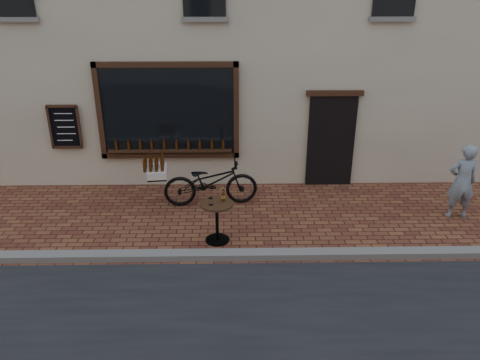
{
  "coord_description": "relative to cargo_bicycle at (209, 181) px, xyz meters",
  "views": [
    {
      "loc": [
        -0.44,
        -7.01,
        4.67
      ],
      "look_at": [
        -0.29,
        1.2,
        1.1
      ],
      "focal_mm": 35.0,
      "sensor_mm": 36.0,
      "label": 1
    }
  ],
  "objects": [
    {
      "name": "kerb",
      "position": [
        0.96,
        -2.2,
        -0.49
      ],
      "size": [
        90.0,
        0.25,
        0.12
      ],
      "primitive_type": "cube",
      "color": "slate",
      "rests_on": "ground"
    },
    {
      "name": "bistro_table",
      "position": [
        0.23,
        -1.59,
        0.02
      ],
      "size": [
        0.63,
        0.63,
        1.08
      ],
      "color": "black",
      "rests_on": "ground"
    },
    {
      "name": "pedestrian",
      "position": [
        5.24,
        -0.7,
        0.26
      ],
      "size": [
        0.61,
        0.41,
        1.62
      ],
      "primitive_type": "imported",
      "rotation": [
        0.0,
        0.0,
        3.1
      ],
      "color": "gray",
      "rests_on": "ground"
    },
    {
      "name": "ground",
      "position": [
        0.96,
        -2.4,
        -0.55
      ],
      "size": [
        90.0,
        90.0,
        0.0
      ],
      "primitive_type": "plane",
      "color": "#59291D",
      "rests_on": "ground"
    },
    {
      "name": "cargo_bicycle",
      "position": [
        0.0,
        0.0,
        0.0
      ],
      "size": [
        2.47,
        0.92,
        1.16
      ],
      "rotation": [
        0.0,
        0.0,
        1.67
      ],
      "color": "black",
      "rests_on": "ground"
    }
  ]
}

